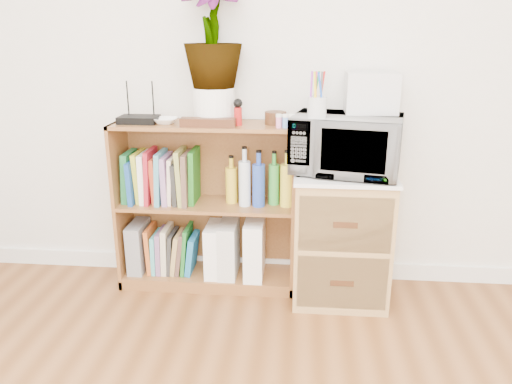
# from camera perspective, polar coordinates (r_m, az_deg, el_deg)

# --- Properties ---
(skirting_board) EXTENTS (4.00, 0.02, 0.10)m
(skirting_board) POSITION_cam_1_polar(r_m,az_deg,el_deg) (3.09, 1.57, -8.44)
(skirting_board) COLOR white
(skirting_board) RESTS_ON ground
(bookshelf) EXTENTS (1.00, 0.30, 0.95)m
(bookshelf) POSITION_cam_1_polar(r_m,az_deg,el_deg) (2.83, -5.63, -1.68)
(bookshelf) COLOR brown
(bookshelf) RESTS_ON ground
(wicker_unit) EXTENTS (0.50, 0.45, 0.70)m
(wicker_unit) POSITION_cam_1_polar(r_m,az_deg,el_deg) (2.77, 9.64, -5.10)
(wicker_unit) COLOR #9E7542
(wicker_unit) RESTS_ON ground
(microwave) EXTENTS (0.60, 0.47, 0.30)m
(microwave) POSITION_cam_1_polar(r_m,az_deg,el_deg) (2.60, 10.25, 5.38)
(microwave) COLOR silver
(microwave) RESTS_ON wicker_unit
(pen_cup) EXTENTS (0.09, 0.09, 0.10)m
(pen_cup) POSITION_cam_1_polar(r_m,az_deg,el_deg) (2.47, 6.98, 9.56)
(pen_cup) COLOR silver
(pen_cup) RESTS_ON microwave
(small_appliance) EXTENTS (0.26, 0.22, 0.21)m
(small_appliance) POSITION_cam_1_polar(r_m,az_deg,el_deg) (2.67, 13.02, 11.02)
(small_appliance) COLOR silver
(small_appliance) RESTS_ON microwave
(router) EXTENTS (0.21, 0.14, 0.04)m
(router) POSITION_cam_1_polar(r_m,az_deg,el_deg) (2.78, -13.25, 8.07)
(router) COLOR black
(router) RESTS_ON bookshelf
(white_bowl) EXTENTS (0.13, 0.13, 0.03)m
(white_bowl) POSITION_cam_1_polar(r_m,az_deg,el_deg) (2.73, -10.31, 8.01)
(white_bowl) COLOR white
(white_bowl) RESTS_ON bookshelf
(plant_pot) EXTENTS (0.22, 0.22, 0.19)m
(plant_pot) POSITION_cam_1_polar(r_m,az_deg,el_deg) (2.71, -4.81, 9.83)
(plant_pot) COLOR white
(plant_pot) RESTS_ON bookshelf
(potted_plant) EXTENTS (0.31, 0.31, 0.56)m
(potted_plant) POSITION_cam_1_polar(r_m,az_deg,el_deg) (2.68, -5.03, 17.74)
(potted_plant) COLOR #286428
(potted_plant) RESTS_ON plant_pot
(trinket_box) EXTENTS (0.28, 0.07, 0.05)m
(trinket_box) POSITION_cam_1_polar(r_m,az_deg,el_deg) (2.60, -5.51, 7.91)
(trinket_box) COLOR #331C0E
(trinket_box) RESTS_ON bookshelf
(kokeshi_doll) EXTENTS (0.04, 0.04, 0.09)m
(kokeshi_doll) POSITION_cam_1_polar(r_m,az_deg,el_deg) (2.63, -2.07, 8.63)
(kokeshi_doll) COLOR #AA1614
(kokeshi_doll) RESTS_ON bookshelf
(wooden_bowl) EXTENTS (0.11, 0.11, 0.07)m
(wooden_bowl) POSITION_cam_1_polar(r_m,az_deg,el_deg) (2.67, 2.24, 8.45)
(wooden_bowl) COLOR #38210F
(wooden_bowl) RESTS_ON bookshelf
(paint_jars) EXTENTS (0.12, 0.04, 0.06)m
(paint_jars) POSITION_cam_1_polar(r_m,az_deg,el_deg) (2.57, 3.36, 8.01)
(paint_jars) COLOR pink
(paint_jars) RESTS_ON bookshelf
(file_box) EXTENTS (0.09, 0.23, 0.29)m
(file_box) POSITION_cam_1_polar(r_m,az_deg,el_deg) (3.03, -13.23, -6.03)
(file_box) COLOR gray
(file_box) RESTS_ON bookshelf
(magazine_holder_left) EXTENTS (0.09, 0.24, 0.30)m
(magazine_holder_left) POSITION_cam_1_polar(r_m,az_deg,el_deg) (2.91, -4.70, -6.51)
(magazine_holder_left) COLOR white
(magazine_holder_left) RESTS_ON bookshelf
(magazine_holder_mid) EXTENTS (0.10, 0.25, 0.31)m
(magazine_holder_mid) POSITION_cam_1_polar(r_m,az_deg,el_deg) (2.90, -3.13, -6.45)
(magazine_holder_mid) COLOR silver
(magazine_holder_mid) RESTS_ON bookshelf
(magazine_holder_right) EXTENTS (0.11, 0.27, 0.34)m
(magazine_holder_right) POSITION_cam_1_polar(r_m,az_deg,el_deg) (2.88, -0.16, -6.37)
(magazine_holder_right) COLOR white
(magazine_holder_right) RESTS_ON bookshelf
(cookbooks) EXTENTS (0.42, 0.20, 0.31)m
(cookbooks) POSITION_cam_1_polar(r_m,az_deg,el_deg) (2.84, -10.80, 1.63)
(cookbooks) COLOR #1C6B36
(cookbooks) RESTS_ON bookshelf
(liquor_bottles) EXTENTS (0.38, 0.07, 0.32)m
(liquor_bottles) POSITION_cam_1_polar(r_m,az_deg,el_deg) (2.74, 0.51, 1.53)
(liquor_bottles) COLOR gold
(liquor_bottles) RESTS_ON bookshelf
(lower_books) EXTENTS (0.29, 0.19, 0.28)m
(lower_books) POSITION_cam_1_polar(r_m,az_deg,el_deg) (2.99, -9.56, -6.58)
(lower_books) COLOR #BB5721
(lower_books) RESTS_ON bookshelf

